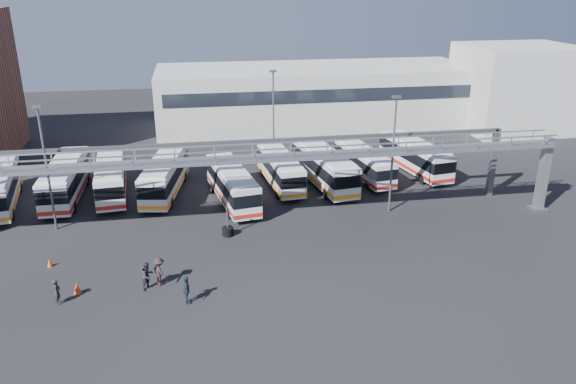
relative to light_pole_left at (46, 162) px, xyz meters
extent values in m
plane|color=black|center=(16.00, -8.00, -5.73)|extent=(140.00, 140.00, 0.00)
cube|color=gray|center=(41.00, -3.00, -2.43)|extent=(0.70, 0.70, 6.60)
cube|color=#4C4F54|center=(41.00, -3.00, -5.60)|extent=(1.40, 1.40, 0.25)
cube|color=gray|center=(16.00, -3.00, 0.37)|extent=(50.00, 1.80, 0.22)
cube|color=gray|center=(16.00, -3.85, 1.32)|extent=(50.00, 0.10, 0.10)
cube|color=gray|center=(16.00, -2.15, 1.32)|extent=(50.00, 0.10, 0.10)
cube|color=#4C4F54|center=(16.00, 1.00, 0.57)|extent=(45.00, 0.50, 0.35)
cube|color=#9E9E99|center=(28.00, 30.00, -1.73)|extent=(42.00, 14.00, 8.00)
cube|color=#B2B2AD|center=(54.00, 24.00, -0.23)|extent=(14.00, 12.00, 11.00)
cylinder|color=#4C4F54|center=(0.00, 0.00, -0.73)|extent=(0.18, 0.18, 10.00)
cube|color=#4C4F54|center=(0.00, 0.00, 4.37)|extent=(0.70, 0.35, 0.22)
cylinder|color=#4C4F54|center=(28.00, -1.00, -0.73)|extent=(0.18, 0.18, 10.00)
cube|color=#4C4F54|center=(28.00, -1.00, 4.37)|extent=(0.70, 0.35, 0.22)
cylinder|color=#4C4F54|center=(20.00, 14.00, -0.73)|extent=(0.18, 0.18, 10.00)
cube|color=#4C4F54|center=(20.00, 14.00, 4.37)|extent=(0.70, 0.35, 0.22)
cube|color=silver|center=(-5.76, 5.90, -3.91)|extent=(4.27, 11.23, 2.74)
cube|color=orange|center=(-5.76, 5.90, -4.88)|extent=(4.32, 11.29, 0.35)
cylinder|color=black|center=(-4.07, 2.63, -5.23)|extent=(0.46, 1.03, 1.00)
cylinder|color=black|center=(-5.23, 9.55, -5.23)|extent=(0.46, 1.03, 1.00)
cube|color=silver|center=(-0.36, 6.96, -3.83)|extent=(2.61, 11.45, 2.86)
cube|color=black|center=(-0.36, 6.96, -3.49)|extent=(2.67, 11.51, 1.14)
cube|color=#AF1F15|center=(-0.36, 6.96, -4.84)|extent=(2.66, 11.50, 0.36)
cube|color=silver|center=(-0.36, 6.96, -2.31)|extent=(2.35, 10.30, 0.17)
cylinder|color=black|center=(-1.55, 3.29, -5.21)|extent=(0.31, 1.04, 1.04)
cylinder|color=black|center=(0.82, 3.29, -5.21)|extent=(0.31, 1.04, 1.04)
cylinder|color=black|center=(-1.54, 10.62, -5.21)|extent=(0.31, 1.04, 1.04)
cylinder|color=black|center=(0.82, 10.62, -5.21)|extent=(0.31, 1.04, 1.04)
cube|color=silver|center=(3.66, 7.23, -3.93)|extent=(3.45, 11.03, 2.71)
cube|color=black|center=(3.66, 7.23, -3.61)|extent=(3.51, 11.10, 1.09)
cube|color=#AF1F15|center=(3.66, 7.23, -4.89)|extent=(3.50, 11.09, 0.35)
cube|color=silver|center=(3.66, 7.23, -2.49)|extent=(3.10, 9.93, 0.16)
cylinder|color=black|center=(2.87, 3.67, -5.23)|extent=(0.38, 1.01, 0.99)
cylinder|color=black|center=(5.08, 3.87, -5.23)|extent=(0.38, 1.01, 0.99)
cylinder|color=black|center=(2.23, 10.59, -5.23)|extent=(0.38, 1.01, 0.99)
cylinder|color=black|center=(4.45, 10.79, -5.23)|extent=(0.38, 1.01, 0.99)
cube|color=silver|center=(8.58, 6.59, -3.88)|extent=(4.35, 11.37, 2.78)
cube|color=black|center=(8.58, 6.59, -3.56)|extent=(4.42, 11.44, 1.11)
cube|color=orange|center=(8.58, 6.59, -4.87)|extent=(4.41, 11.43, 0.35)
cube|color=silver|center=(8.58, 6.59, -2.42)|extent=(3.91, 10.24, 0.16)
cylinder|color=black|center=(6.86, 3.28, -5.22)|extent=(0.47, 1.05, 1.01)
cylinder|color=black|center=(9.11, 2.90, -5.22)|extent=(0.47, 1.05, 1.01)
cylinder|color=black|center=(8.05, 10.29, -5.22)|extent=(0.47, 1.05, 1.01)
cylinder|color=black|center=(10.30, 9.91, -5.22)|extent=(0.47, 1.05, 1.01)
cube|color=silver|center=(14.65, 3.37, -3.94)|extent=(4.17, 11.00, 2.69)
cube|color=black|center=(14.65, 3.37, -3.63)|extent=(4.24, 11.07, 1.07)
cube|color=#AF1F15|center=(14.65, 3.37, -4.90)|extent=(4.22, 11.06, 0.34)
cube|color=silver|center=(14.65, 3.37, -2.52)|extent=(3.75, 9.90, 0.16)
cylinder|color=black|center=(14.13, -0.20, -5.24)|extent=(0.45, 1.01, 0.98)
cylinder|color=black|center=(16.30, 0.16, -5.24)|extent=(0.45, 1.01, 0.98)
cylinder|color=black|center=(13.01, 6.58, -5.24)|extent=(0.45, 1.01, 0.98)
cylinder|color=black|center=(15.18, 6.94, -5.24)|extent=(0.45, 1.01, 0.98)
cube|color=silver|center=(19.62, 7.19, -4.00)|extent=(3.29, 10.59, 2.60)
cube|color=black|center=(19.62, 7.19, -3.69)|extent=(3.36, 10.65, 1.04)
cube|color=orange|center=(19.62, 7.19, -4.92)|extent=(3.35, 10.64, 0.33)
cube|color=silver|center=(19.62, 7.19, -2.62)|extent=(2.96, 9.53, 0.15)
cylinder|color=black|center=(18.86, 3.77, -5.25)|extent=(0.37, 0.97, 0.95)
cylinder|color=black|center=(20.98, 3.96, -5.25)|extent=(0.37, 0.97, 0.95)
cylinder|color=black|center=(18.26, 10.41, -5.25)|extent=(0.37, 0.97, 0.95)
cylinder|color=black|center=(20.38, 10.60, -5.25)|extent=(0.37, 0.97, 0.95)
cube|color=silver|center=(23.87, 6.45, -3.81)|extent=(4.26, 11.79, 2.88)
cube|color=black|center=(23.87, 6.45, -3.47)|extent=(4.33, 11.85, 1.15)
cube|color=orange|center=(23.87, 6.45, -4.84)|extent=(4.31, 11.84, 0.37)
cube|color=silver|center=(23.87, 6.45, -2.29)|extent=(3.83, 10.61, 0.17)
cylinder|color=black|center=(23.23, 2.63, -5.20)|extent=(0.46, 1.08, 1.05)
cylinder|color=black|center=(25.58, 2.97, -5.20)|extent=(0.46, 1.08, 1.05)
cylinder|color=black|center=(22.16, 9.93, -5.20)|extent=(0.46, 1.08, 1.05)
cylinder|color=black|center=(24.52, 10.28, -5.20)|extent=(0.46, 1.08, 1.05)
cube|color=silver|center=(28.32, 7.75, -4.07)|extent=(3.73, 10.24, 2.50)
cube|color=black|center=(28.32, 7.75, -3.77)|extent=(3.80, 10.31, 1.00)
cube|color=#AF1F15|center=(28.32, 7.75, -4.95)|extent=(3.79, 10.30, 0.32)
cube|color=silver|center=(28.32, 7.75, -2.74)|extent=(3.36, 9.22, 0.15)
cylinder|color=black|center=(27.79, 4.43, -5.27)|extent=(0.40, 0.94, 0.91)
cylinder|color=black|center=(29.80, 4.73, -5.27)|extent=(0.40, 0.94, 0.91)
cylinder|color=black|center=(26.84, 10.76, -5.27)|extent=(0.40, 0.94, 0.91)
cylinder|color=black|center=(28.86, 11.06, -5.27)|extent=(0.40, 0.94, 0.91)
cube|color=silver|center=(34.12, 8.72, -3.92)|extent=(4.21, 11.18, 2.73)
cube|color=black|center=(34.12, 8.72, -3.59)|extent=(4.28, 11.25, 1.09)
cube|color=#AF1F15|center=(34.12, 8.72, -4.88)|extent=(4.27, 11.24, 0.35)
cube|color=silver|center=(34.12, 8.72, -2.47)|extent=(3.79, 10.06, 0.16)
cylinder|color=black|center=(33.58, 5.09, -5.23)|extent=(0.45, 1.03, 0.99)
cylinder|color=black|center=(35.79, 5.45, -5.23)|extent=(0.45, 1.03, 0.99)
cylinder|color=black|center=(32.45, 11.98, -5.23)|extent=(0.45, 1.03, 0.99)
cylinder|color=black|center=(34.66, 12.35, -5.23)|extent=(0.45, 1.03, 0.99)
imported|color=black|center=(2.51, -11.77, -4.87)|extent=(0.41, 0.63, 1.72)
imported|color=#27212E|center=(7.99, -10.86, -4.77)|extent=(1.17, 1.17, 1.91)
imported|color=black|center=(8.73, -10.46, -4.75)|extent=(1.32, 1.46, 1.96)
imported|color=#1B2930|center=(10.50, -13.09, -4.78)|extent=(0.56, 1.14, 1.89)
cone|color=#ED3C0D|center=(3.46, -10.72, -5.34)|extent=(0.63, 0.63, 0.78)
cone|color=#ED3C0D|center=(0.89, -6.59, -5.42)|extent=(0.47, 0.47, 0.62)
cylinder|color=black|center=(13.72, -3.59, -5.60)|extent=(0.90, 0.90, 0.21)
cylinder|color=black|center=(13.72, -3.59, -5.36)|extent=(0.90, 0.90, 0.21)
cylinder|color=black|center=(13.72, -3.59, -5.13)|extent=(0.90, 0.90, 0.21)
cylinder|color=#4C4F54|center=(13.72, -3.59, -4.44)|extent=(0.13, 0.13, 2.57)
camera|label=1|loc=(11.61, -44.25, 13.51)|focal=35.00mm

